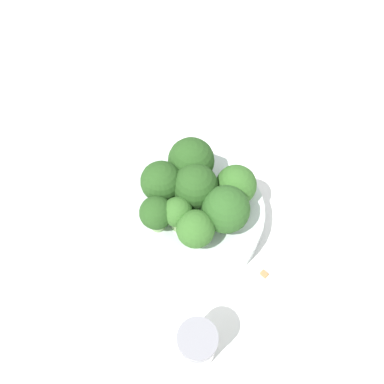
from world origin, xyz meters
TOP-DOWN VIEW (x-y plane):
  - ground_plane at (0.00, 0.00)m, footprint 3.00×3.00m
  - bowl at (0.00, 0.00)m, footprint 0.18×0.18m
  - broccoli_floret_0 at (0.04, -0.02)m, footprint 0.04×0.04m
  - broccoli_floret_1 at (-0.01, 0.00)m, footprint 0.05×0.05m
  - broccoli_floret_2 at (0.04, 0.03)m, footprint 0.04×0.04m
  - broccoli_floret_3 at (-0.04, 0.04)m, footprint 0.05×0.05m
  - broccoli_floret_4 at (-0.04, -0.02)m, footprint 0.06×0.06m
  - broccoli_floret_5 at (-0.00, 0.04)m, footprint 0.05×0.05m
  - broccoli_floret_6 at (0.01, -0.04)m, footprint 0.05×0.05m
  - broccoli_floret_7 at (0.03, -0.00)m, footprint 0.03×0.03m
  - pepper_shaker at (0.13, 0.09)m, footprint 0.04×0.04m
  - almond_crumb_0 at (0.02, 0.11)m, footprint 0.01×0.01m
  - almond_crumb_1 at (-0.09, -0.05)m, footprint 0.01×0.01m

SIDE VIEW (x-z plane):
  - ground_plane at x=0.00m, z-range 0.00..0.00m
  - almond_crumb_1 at x=-0.09m, z-range 0.00..0.01m
  - almond_crumb_0 at x=0.02m, z-range 0.00..0.01m
  - bowl at x=0.00m, z-range 0.00..0.04m
  - pepper_shaker at x=0.13m, z-range 0.00..0.06m
  - broccoli_floret_3 at x=-0.04m, z-range 0.04..0.09m
  - broccoli_floret_0 at x=0.04m, z-range 0.04..0.09m
  - broccoli_floret_7 at x=0.03m, z-range 0.04..0.09m
  - broccoli_floret_2 at x=0.04m, z-range 0.04..0.10m
  - broccoli_floret_5 at x=0.00m, z-range 0.04..0.10m
  - broccoli_floret_1 at x=-0.01m, z-range 0.04..0.11m
  - broccoli_floret_6 at x=0.01m, z-range 0.04..0.11m
  - broccoli_floret_4 at x=-0.04m, z-range 0.04..0.11m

